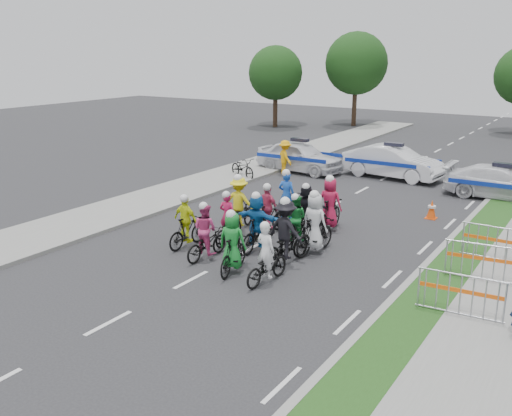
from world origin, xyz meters
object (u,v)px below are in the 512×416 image
Objects in this scene: rider_6 at (228,225)px; police_car_2 at (502,183)px; police_car_1 at (393,162)px; cone_1 at (507,194)px; tree_0 at (276,73)px; rider_5 at (257,226)px; marshal_hiviz at (285,157)px; rider_4 at (286,238)px; rider_12 at (287,205)px; rider_13 at (330,209)px; parked_bike at (243,168)px; rider_1 at (233,248)px; rider_3 at (187,227)px; police_car_0 at (299,156)px; rider_11 at (306,212)px; cone_0 at (432,210)px; barrier_0 at (460,297)px; rider_7 at (315,229)px; rider_2 at (206,237)px; rider_9 at (268,214)px; rider_0 at (266,262)px; rider_10 at (239,209)px; tree_3 at (356,64)px; barrier_2 at (496,245)px; rider_8 at (296,226)px; barrier_1 at (483,264)px.

police_car_2 is at bearing -128.05° from rider_6.
police_car_1 is 5.82m from cone_1.
rider_5 is at bearing -60.36° from tree_0.
marshal_hiviz is 0.27× the size of tree_0.
rider_12 is at bearing -51.65° from rider_4.
cone_1 is 0.11× the size of tree_0.
rider_13 reaches higher than rider_6.
rider_4 is at bearing -116.13° from parked_bike.
rider_1 is 2.61m from rider_3.
police_car_2 reaches higher than cone_1.
police_car_0 is 6.47× the size of cone_1.
rider_13 reaches higher than rider_11.
rider_12 is 2.85× the size of cone_0.
rider_13 is at bearing 140.60° from barrier_0.
rider_4 is at bearing 91.11° from rider_13.
tree_0 is (-15.85, 24.30, 3.41)m from rider_7.
tree_0 is at bearing -60.30° from rider_2.
rider_5 is at bearing 154.04° from police_car_2.
barrier_0 is (7.02, -3.02, -0.13)m from rider_9.
rider_4 is 3.53m from rider_13.
rider_0 is 4.18m from rider_9.
rider_10 is (-2.89, 1.86, -0.01)m from rider_4.
tree_0 reaches higher than rider_3.
cone_1 is (7.52, 11.30, -0.33)m from rider_3.
police_car_0 is 2.27× the size of barrier_0.
tree_3 reaches higher than police_car_2.
rider_6 is 0.93× the size of parked_bike.
rider_2 is at bearing -128.08° from parked_bike.
rider_5 is at bearing 96.76° from rider_12.
rider_9 is 8.70m from parked_bike.
parked_bike is at bearing -169.95° from cone_1.
rider_12 is at bearing -4.86° from rider_13.
rider_0 is 6.85m from barrier_2.
rider_3 is at bearing 27.03° from rider_8.
barrier_1 is (6.04, 2.92, -0.16)m from rider_1.
rider_13 is at bearing 151.50° from police_car_2.
rider_1 reaches higher than rider_9.
barrier_2 is (5.15, 3.28, -0.22)m from rider_4.
rider_10 is 11.66m from police_car_2.
rider_8 is 5.94m from barrier_2.
barrier_2 is at bearing -47.06° from tree_0.
rider_6 reaches higher than police_car_1.
rider_9 is at bearing -29.70° from rider_8.
rider_4 is 0.33× the size of tree_0.
police_car_1 is (-0.46, 9.80, 0.04)m from rider_11.
police_car_1 is at bearing 115.38° from barrier_0.
police_car_1 is 0.75× the size of tree_0.
marshal_hiviz reaches higher than barrier_2.
rider_5 is (-1.56, 1.99, 0.22)m from rider_0.
police_car_1 is at bearing -77.23° from rider_11.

